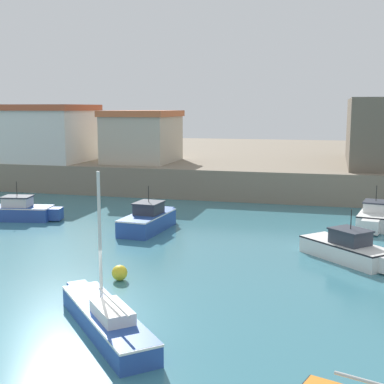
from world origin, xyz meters
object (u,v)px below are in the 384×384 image
(sailboat_blue_6, at_px, (106,318))
(motorboat_white_9, at_px, (349,249))
(harbor_shed_near_wharf, at_px, (49,133))
(harbor_shed_mid_row, at_px, (142,136))
(mooring_buoy, at_px, (120,273))
(motorboat_blue_1, at_px, (17,211))
(motorboat_white_5, at_px, (375,217))
(motorboat_blue_4, at_px, (149,220))

(sailboat_blue_6, bearing_deg, motorboat_white_9, 53.38)
(harbor_shed_near_wharf, bearing_deg, sailboat_blue_6, -57.47)
(harbor_shed_mid_row, bearing_deg, harbor_shed_near_wharf, -169.77)
(mooring_buoy, bearing_deg, motorboat_blue_1, 138.96)
(sailboat_blue_6, height_order, mooring_buoy, sailboat_blue_6)
(motorboat_blue_1, xyz_separation_m, motorboat_white_9, (19.58, -3.98, -0.02))
(harbor_shed_near_wharf, xyz_separation_m, harbor_shed_mid_row, (8.00, 1.44, -0.25))
(motorboat_white_9, bearing_deg, motorboat_blue_1, 168.50)
(motorboat_blue_1, bearing_deg, motorboat_white_5, 9.99)
(motorboat_blue_1, distance_m, harbor_shed_mid_row, 15.19)
(sailboat_blue_6, relative_size, harbor_shed_near_wharf, 0.77)
(sailboat_blue_6, height_order, harbor_shed_mid_row, harbor_shed_mid_row)
(sailboat_blue_6, xyz_separation_m, mooring_buoy, (-1.50, 4.72, -0.12))
(motorboat_blue_4, bearing_deg, harbor_shed_mid_row, 111.25)
(motorboat_blue_4, height_order, motorboat_white_5, motorboat_blue_4)
(sailboat_blue_6, height_order, harbor_shed_near_wharf, harbor_shed_near_wharf)
(motorboat_blue_4, xyz_separation_m, harbor_shed_near_wharf, (-13.82, 13.51, 4.10))
(harbor_shed_near_wharf, bearing_deg, mooring_buoy, -54.79)
(motorboat_blue_4, height_order, motorboat_white_9, motorboat_blue_4)
(motorboat_blue_4, distance_m, motorboat_white_5, 13.14)
(mooring_buoy, bearing_deg, harbor_shed_near_wharf, 125.21)
(motorboat_white_9, height_order, mooring_buoy, motorboat_white_9)
(motorboat_blue_1, distance_m, mooring_buoy, 14.11)
(motorboat_white_9, relative_size, mooring_buoy, 7.28)
(mooring_buoy, distance_m, harbor_shed_near_wharf, 27.52)
(motorboat_white_9, bearing_deg, harbor_shed_near_wharf, 145.48)
(mooring_buoy, relative_size, harbor_shed_near_wharf, 0.09)
(motorboat_white_9, bearing_deg, harbor_shed_mid_row, 132.11)
(motorboat_white_9, distance_m, mooring_buoy, 10.38)
(mooring_buoy, xyz_separation_m, harbor_shed_near_wharf, (-15.66, 22.20, 4.40))
(sailboat_blue_6, bearing_deg, motorboat_white_5, 62.91)
(motorboat_blue_4, xyz_separation_m, motorboat_white_5, (12.41, 4.31, -0.04))
(harbor_shed_near_wharf, distance_m, harbor_shed_mid_row, 8.13)
(harbor_shed_near_wharf, relative_size, harbor_shed_mid_row, 1.03)
(motorboat_blue_1, bearing_deg, mooring_buoy, -41.04)
(motorboat_white_5, xyz_separation_m, motorboat_white_9, (-1.63, -7.71, -0.03))
(sailboat_blue_6, relative_size, mooring_buoy, 8.57)
(motorboat_blue_4, bearing_deg, sailboat_blue_6, -75.96)
(motorboat_blue_4, xyz_separation_m, harbor_shed_mid_row, (-5.82, 14.95, 3.85))
(motorboat_white_5, relative_size, motorboat_white_9, 1.10)
(motorboat_blue_1, relative_size, harbor_shed_mid_row, 0.79)
(motorboat_white_5, bearing_deg, harbor_shed_near_wharf, 160.67)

